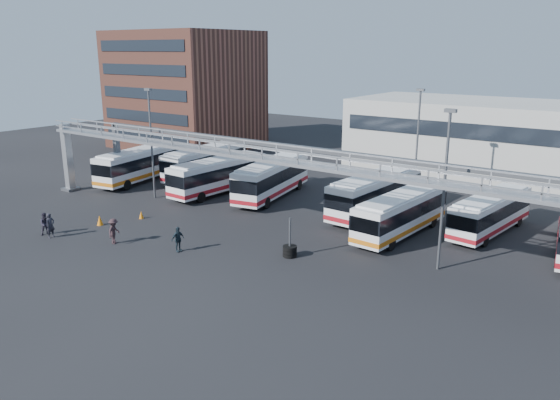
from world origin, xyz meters
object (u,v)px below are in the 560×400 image
Objects in this scene: cone_right at (141,215)px; tire_stack at (290,250)px; pedestrian_a at (50,225)px; bus_2 at (219,174)px; pedestrian_b at (46,224)px; pedestrian_c at (114,231)px; bus_3 at (272,177)px; bus_7 at (491,212)px; light_pole_mid at (445,182)px; bus_0 at (141,163)px; bus_5 at (376,192)px; bus_1 at (205,161)px; light_pole_left at (151,138)px; cone_left at (100,220)px; pedestrian_d at (178,239)px; bus_6 at (401,213)px; light_pole_back at (417,139)px.

tire_stack is (14.94, 0.27, 0.15)m from cone_right.
bus_2 is at bearing -9.20° from pedestrian_a.
bus_2 is 5.99× the size of pedestrian_a.
pedestrian_a is at bearing -73.57° from pedestrian_b.
pedestrian_c reaches higher than pedestrian_b.
bus_3 reaches higher than bus_7.
bus_0 is at bearing 172.18° from light_pole_mid.
bus_5 is 9.33m from bus_7.
bus_1 is 10.73m from bus_3.
bus_0 is (-6.32, 3.72, -3.80)m from light_pole_left.
bus_2 is 6.52× the size of pedestrian_b.
bus_2 is 17.17m from pedestrian_b.
pedestrian_b reaches higher than cone_right.
light_pole_left is 0.89× the size of bus_1.
pedestrian_a is 18.20m from tire_stack.
pedestrian_b is (-0.87, 0.13, -0.08)m from pedestrian_a.
bus_0 is at bearing 21.62° from pedestrian_c.
cone_left is at bearing 42.99° from pedestrian_c.
pedestrian_b is at bearing 114.59° from pedestrian_d.
pedestrian_c is at bearing -74.28° from bus_2.
bus_5 is at bearing 140.74° from bus_6.
light_pole_back is at bearing 34.99° from light_pole_left.
light_pole_left reaches higher than bus_6.
cone_left is 1.26× the size of cone_right.
light_pole_left is 5.70× the size of pedestrian_d.
bus_7 is at bearing -2.57° from bus_0.
bus_7 reaches higher than pedestrian_d.
bus_5 reaches higher than cone_left.
bus_1 is 22.29m from pedestrian_d.
tire_stack is (-4.17, -8.57, -1.31)m from bus_6.
bus_1 is 21.06m from pedestrian_b.
cone_left is at bearing -70.84° from light_pole_left.
bus_0 reaches higher than pedestrian_b.
bus_5 is at bearing -96.43° from light_pole_back.
bus_1 is 24.85m from tire_stack.
light_pole_mid is 0.95× the size of bus_6.
light_pole_mid is at bearing -33.54° from bus_3.
pedestrian_b is at bearing -73.33° from bus_0.
light_pole_mid is 12.90× the size of cone_left.
bus_5 reaches higher than bus_7.
pedestrian_c is at bearing -106.49° from bus_3.
cone_right is (1.69, 7.11, -0.63)m from pedestrian_a.
light_pole_mid is 16.25× the size of cone_right.
tire_stack is (-8.92, -3.82, -5.26)m from light_pole_mid.
light_pole_left reaches higher than cone_right.
pedestrian_d reaches higher than cone_left.
pedestrian_d is at bearing -43.49° from bus_0.
bus_0 is 4.27× the size of tire_stack.
cone_left is (2.85, -8.21, -5.33)m from light_pole_left.
light_pole_mid is 1.00× the size of light_pole_back.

